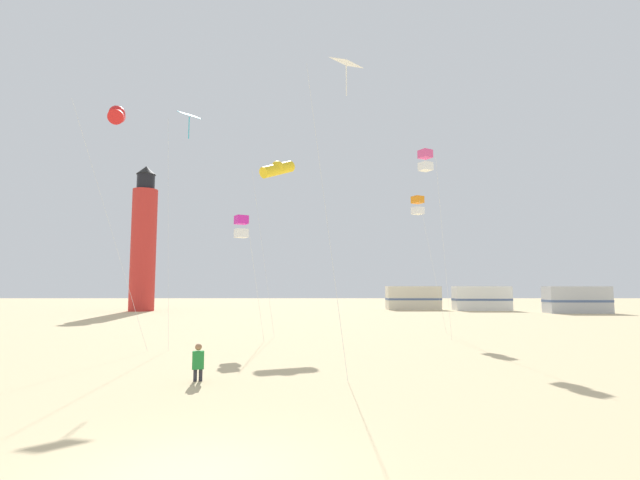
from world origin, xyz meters
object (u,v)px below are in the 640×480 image
(kite_tube_gold, at_px, (279,169))
(kite_box_orange, at_px, (420,205))
(lighthouse_distant, at_px, (146,242))
(rv_van_silver, at_px, (579,300))
(kite_diamond_cyan, at_px, (190,125))
(rv_van_cream, at_px, (415,298))
(kite_diamond_white, at_px, (347,75))
(kite_tube_scarlet, at_px, (119,116))
(kite_box_rainbow, at_px, (427,161))
(kite_flyer_standing, at_px, (200,362))
(kite_box_magenta, at_px, (243,227))
(rv_van_white, at_px, (484,298))

(kite_tube_gold, relative_size, kite_box_orange, 1.27)
(lighthouse_distant, distance_m, rv_van_silver, 48.06)
(kite_diamond_cyan, xyz_separation_m, rv_van_cream, (17.81, 34.65, -9.35))
(kite_diamond_white, xyz_separation_m, rv_van_cream, (10.42, 41.27, -8.82))
(kite_tube_gold, xyz_separation_m, lighthouse_distant, (-17.73, 25.46, -2.18))
(kite_tube_gold, relative_size, kite_tube_scarlet, 0.91)
(kite_box_rainbow, bearing_deg, kite_flyer_standing, -130.99)
(lighthouse_distant, bearing_deg, kite_box_magenta, -61.24)
(kite_tube_scarlet, bearing_deg, lighthouse_distant, 108.35)
(kite_diamond_white, bearing_deg, lighthouse_distant, 119.24)
(kite_flyer_standing, height_order, kite_tube_gold, kite_tube_gold)
(kite_flyer_standing, bearing_deg, rv_van_silver, -144.99)
(kite_box_magenta, relative_size, lighthouse_distant, 0.39)
(kite_box_rainbow, height_order, kite_box_magenta, kite_box_rainbow)
(kite_box_magenta, bearing_deg, kite_diamond_cyan, -146.78)
(kite_diamond_cyan, height_order, rv_van_silver, kite_diamond_cyan)
(kite_flyer_standing, distance_m, kite_box_magenta, 11.09)
(rv_van_cream, bearing_deg, kite_diamond_cyan, -118.86)
(kite_tube_scarlet, bearing_deg, kite_tube_gold, 40.83)
(kite_box_magenta, distance_m, lighthouse_distant, 33.88)
(kite_diamond_white, xyz_separation_m, kite_tube_scarlet, (-10.69, 6.18, 0.84))
(kite_box_magenta, distance_m, kite_tube_scarlet, 7.99)
(kite_tube_gold, distance_m, kite_diamond_white, 12.89)
(lighthouse_distant, relative_size, rv_van_white, 2.61)
(kite_diamond_cyan, xyz_separation_m, kite_box_orange, (12.64, 6.54, -2.87))
(kite_diamond_cyan, bearing_deg, rv_van_silver, 39.10)
(rv_van_silver, bearing_deg, kite_diamond_white, -126.77)
(kite_flyer_standing, relative_size, kite_tube_gold, 0.11)
(lighthouse_distant, bearing_deg, rv_van_cream, 6.12)
(kite_diamond_cyan, bearing_deg, kite_diamond_white, -41.86)
(kite_flyer_standing, distance_m, kite_tube_scarlet, 14.37)
(kite_tube_gold, relative_size, rv_van_white, 1.66)
(kite_diamond_cyan, distance_m, lighthouse_distant, 34.30)
(kite_tube_scarlet, bearing_deg, rv_van_cream, 58.96)
(kite_diamond_white, relative_size, lighthouse_distant, 0.65)
(kite_flyer_standing, bearing_deg, rv_van_cream, -123.29)
(kite_box_rainbow, xyz_separation_m, kite_tube_scarlet, (-15.60, -3.13, 1.36))
(kite_diamond_cyan, bearing_deg, rv_van_white, 52.07)
(kite_box_orange, xyz_separation_m, lighthouse_distant, (-26.46, 24.72, -0.03))
(kite_flyer_standing, xyz_separation_m, lighthouse_distant, (-16.71, 39.39, 7.22))
(kite_box_orange, bearing_deg, kite_tube_gold, -175.13)
(kite_tube_gold, xyz_separation_m, kite_box_orange, (8.73, 0.74, -2.15))
(kite_diamond_cyan, xyz_separation_m, kite_tube_scarlet, (-3.30, -0.44, 0.31))
(kite_diamond_cyan, height_order, lighthouse_distant, lighthouse_distant)
(rv_van_silver, bearing_deg, kite_tube_gold, -143.13)
(kite_flyer_standing, relative_size, rv_van_white, 0.18)
(kite_tube_scarlet, bearing_deg, rv_van_silver, 36.94)
(kite_flyer_standing, xyz_separation_m, kite_box_magenta, (-0.44, 9.74, 5.29))
(kite_tube_gold, xyz_separation_m, kite_tube_scarlet, (-7.21, -6.23, 1.03))
(kite_flyer_standing, bearing_deg, kite_box_magenta, -101.50)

